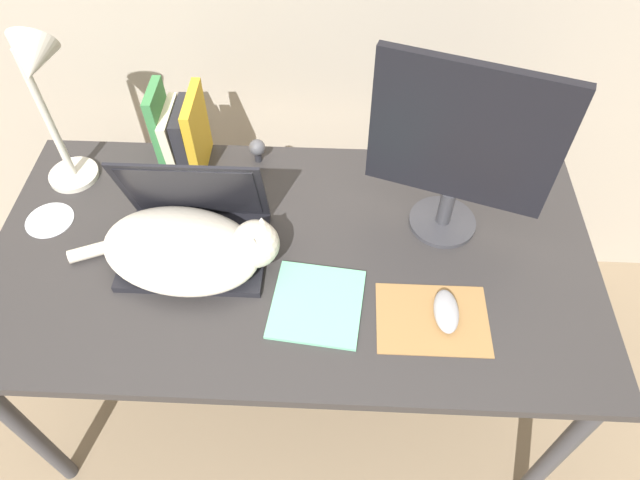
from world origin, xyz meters
TOP-DOWN VIEW (x-y plane):
  - desk at (0.00, 0.38)m, footprint 1.47×0.76m
  - laptop at (-0.23, 0.39)m, footprint 0.34×0.25m
  - cat at (-0.23, 0.34)m, footprint 0.51×0.32m
  - external_monitor at (0.37, 0.49)m, footprint 0.40×0.17m
  - mousepad at (0.33, 0.21)m, footprint 0.25×0.18m
  - computer_mouse at (0.35, 0.22)m, footprint 0.06×0.11m
  - book_row at (-0.31, 0.68)m, footprint 0.12×0.17m
  - desk_lamp at (-0.57, 0.58)m, footprint 0.17×0.17m
  - notepad at (0.07, 0.23)m, footprint 0.22×0.23m
  - webcam at (-0.12, 0.70)m, footprint 0.04×0.04m
  - cd_disc at (-0.62, 0.45)m, footprint 0.12×0.12m

SIDE VIEW (x-z plane):
  - desk at x=0.00m, z-range 0.29..1.01m
  - cd_disc at x=-0.62m, z-range 0.72..0.72m
  - mousepad at x=0.33m, z-range 0.72..0.72m
  - notepad at x=0.07m, z-range 0.72..0.72m
  - computer_mouse at x=0.35m, z-range 0.72..0.75m
  - webcam at x=-0.12m, z-range 0.73..0.80m
  - laptop at x=-0.23m, z-range 0.64..0.89m
  - cat at x=-0.23m, z-range 0.70..0.84m
  - book_row at x=-0.31m, z-range 0.70..0.94m
  - external_monitor at x=0.37m, z-range 0.74..1.21m
  - desk_lamp at x=-0.57m, z-range 0.80..1.26m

